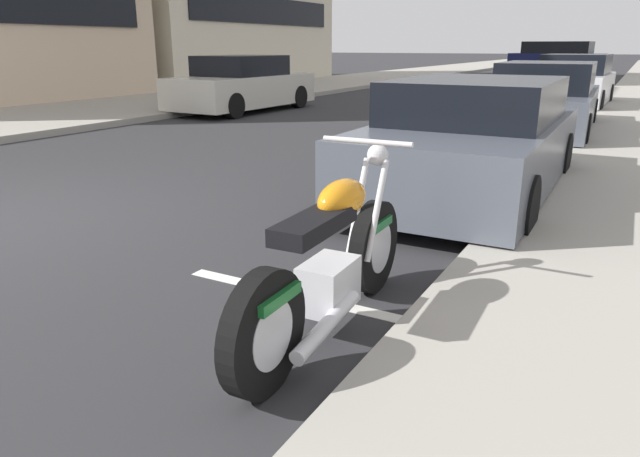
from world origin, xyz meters
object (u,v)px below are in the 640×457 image
at_px(parked_motorcycle, 331,265).
at_px(car_opposite_curb, 243,85).
at_px(parked_car_second_in_row, 574,83).
at_px(crossing_truck, 556,58).
at_px(parked_car_across_street, 474,141).
at_px(parked_car_at_intersection, 545,101).

distance_m(parked_motorcycle, car_opposite_curb, 12.81).
distance_m(parked_car_second_in_row, crossing_truck, 20.31).
distance_m(crossing_truck, car_opposite_curb, 25.67).
height_order(parked_motorcycle, parked_car_across_street, parked_car_across_street).
relative_size(parked_car_at_intersection, crossing_truck, 0.88).
height_order(parked_car_across_street, parked_car_at_intersection, parked_car_at_intersection).
bearing_deg(parked_car_at_intersection, car_opposite_curb, 82.79).
bearing_deg(parked_car_second_in_row, parked_car_at_intersection, -177.66).
bearing_deg(parked_car_at_intersection, parked_motorcycle, 178.76).
bearing_deg(crossing_truck, parked_car_across_street, 100.58).
height_order(parked_car_second_in_row, crossing_truck, crossing_truck).
relative_size(parked_motorcycle, crossing_truck, 0.40).
relative_size(parked_car_across_street, parked_car_at_intersection, 0.92).
xyz_separation_m(parked_car_across_street, crossing_truck, (31.48, 3.26, 0.36)).
relative_size(parked_motorcycle, car_opposite_curb, 0.47).
xyz_separation_m(parked_car_at_intersection, crossing_truck, (25.93, 3.22, 0.35)).
height_order(parked_car_at_intersection, car_opposite_curb, car_opposite_curb).
height_order(parked_car_across_street, car_opposite_curb, car_opposite_curb).
bearing_deg(car_opposite_curb, parked_motorcycle, 39.53).
bearing_deg(parked_car_second_in_row, car_opposite_curb, 125.51).
xyz_separation_m(parked_motorcycle, parked_car_second_in_row, (15.22, 0.26, 0.26)).
height_order(parked_car_at_intersection, crossing_truck, crossing_truck).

